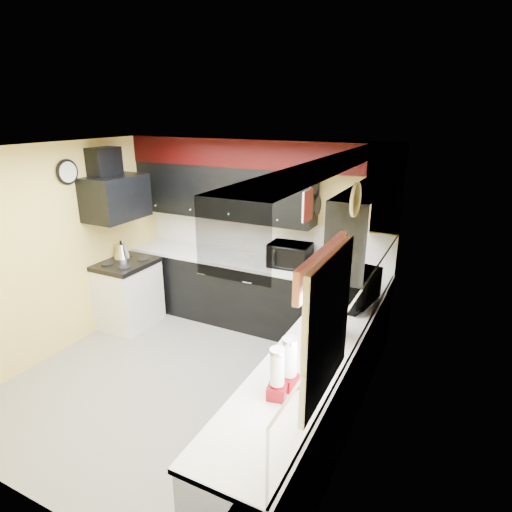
{
  "coord_description": "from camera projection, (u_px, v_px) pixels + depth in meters",
  "views": [
    {
      "loc": [
        2.46,
        -3.26,
        2.84
      ],
      "look_at": [
        0.46,
        0.72,
        1.31
      ],
      "focal_mm": 30.0,
      "sensor_mm": 36.0,
      "label": 1
    }
  ],
  "objects": [
    {
      "name": "ground",
      "position": [
        189.0,
        381.0,
        4.72
      ],
      "size": [
        3.6,
        3.6,
        0.0
      ],
      "primitive_type": "plane",
      "color": "gray",
      "rests_on": "ground"
    },
    {
      "name": "wall_back",
      "position": [
        261.0,
        232.0,
        5.84
      ],
      "size": [
        3.6,
        0.06,
        2.5
      ],
      "primitive_type": "cube",
      "color": "#E0C666",
      "rests_on": "ground"
    },
    {
      "name": "wall_right",
      "position": [
        361.0,
        311.0,
        3.55
      ],
      "size": [
        0.06,
        3.6,
        2.5
      ],
      "primitive_type": "cube",
      "color": "#E0C666",
      "rests_on": "ground"
    },
    {
      "name": "wall_left",
      "position": [
        59.0,
        251.0,
        5.08
      ],
      "size": [
        0.06,
        3.6,
        2.5
      ],
      "primitive_type": "cube",
      "color": "#E0C666",
      "rests_on": "ground"
    },
    {
      "name": "ceiling",
      "position": [
        176.0,
        149.0,
        3.91
      ],
      "size": [
        3.6,
        3.6,
        0.06
      ],
      "primitive_type": "cube",
      "color": "white",
      "rests_on": "wall_back"
    },
    {
      "name": "cab_back",
      "position": [
        251.0,
        294.0,
        5.84
      ],
      "size": [
        3.6,
        0.6,
        0.9
      ],
      "primitive_type": "cube",
      "color": "black",
      "rests_on": "ground"
    },
    {
      "name": "cab_right",
      "position": [
        310.0,
        402.0,
        3.68
      ],
      "size": [
        0.6,
        3.0,
        0.9
      ],
      "primitive_type": "cube",
      "color": "black",
      "rests_on": "ground"
    },
    {
      "name": "counter_back",
      "position": [
        251.0,
        262.0,
        5.69
      ],
      "size": [
        3.62,
        0.64,
        0.04
      ],
      "primitive_type": "cube",
      "color": "white",
      "rests_on": "cab_back"
    },
    {
      "name": "counter_right",
      "position": [
        313.0,
        355.0,
        3.53
      ],
      "size": [
        0.64,
        3.02,
        0.04
      ],
      "primitive_type": "cube",
      "color": "white",
      "rests_on": "cab_right"
    },
    {
      "name": "splash_back",
      "position": [
        261.0,
        237.0,
        5.85
      ],
      "size": [
        3.6,
        0.02,
        0.5
      ],
      "primitive_type": "cube",
      "color": "white",
      "rests_on": "counter_back"
    },
    {
      "name": "splash_right",
      "position": [
        359.0,
        318.0,
        3.58
      ],
      "size": [
        0.02,
        3.6,
        0.5
      ],
      "primitive_type": "cube",
      "color": "white",
      "rests_on": "counter_right"
    },
    {
      "name": "upper_back",
      "position": [
        222.0,
        192.0,
        5.72
      ],
      "size": [
        2.6,
        0.35,
        0.7
      ],
      "primitive_type": "cube",
      "color": "black",
      "rests_on": "wall_back"
    },
    {
      "name": "upper_right",
      "position": [
        369.0,
        221.0,
        4.21
      ],
      "size": [
        0.35,
        1.8,
        0.7
      ],
      "primitive_type": "cube",
      "color": "black",
      "rests_on": "wall_right"
    },
    {
      "name": "soffit_back",
      "position": [
        255.0,
        153.0,
        5.34
      ],
      "size": [
        3.6,
        0.36,
        0.35
      ],
      "primitive_type": "cube",
      "color": "black",
      "rests_on": "wall_back"
    },
    {
      "name": "soffit_right",
      "position": [
        342.0,
        184.0,
        3.13
      ],
      "size": [
        0.36,
        3.24,
        0.35
      ],
      "primitive_type": "cube",
      "color": "black",
      "rests_on": "wall_right"
    },
    {
      "name": "stove",
      "position": [
        129.0,
        295.0,
        5.85
      ],
      "size": [
        0.6,
        0.75,
        0.86
      ],
      "primitive_type": "cube",
      "color": "white",
      "rests_on": "ground"
    },
    {
      "name": "cooktop",
      "position": [
        126.0,
        264.0,
        5.7
      ],
      "size": [
        0.62,
        0.77,
        0.06
      ],
      "primitive_type": "cube",
      "color": "black",
      "rests_on": "stove"
    },
    {
      "name": "hood",
      "position": [
        116.0,
        198.0,
        5.44
      ],
      "size": [
        0.5,
        0.78,
        0.55
      ],
      "primitive_type": "cube",
      "color": "black",
      "rests_on": "wall_left"
    },
    {
      "name": "hood_duct",
      "position": [
        104.0,
        164.0,
        5.36
      ],
      "size": [
        0.24,
        0.4,
        0.4
      ],
      "primitive_type": "cube",
      "color": "black",
      "rests_on": "wall_left"
    },
    {
      "name": "window",
      "position": [
        328.0,
        325.0,
        2.7
      ],
      "size": [
        0.03,
        0.86,
        0.96
      ],
      "primitive_type": null,
      "color": "white",
      "rests_on": "wall_right"
    },
    {
      "name": "valance",
      "position": [
        323.0,
        264.0,
        2.59
      ],
      "size": [
        0.04,
        0.88,
        0.2
      ],
      "primitive_type": "cube",
      "color": "red",
      "rests_on": "wall_right"
    },
    {
      "name": "pan_top",
      "position": [
        315.0,
        185.0,
        5.03
      ],
      "size": [
        0.03,
        0.22,
        0.4
      ],
      "primitive_type": null,
      "color": "black",
      "rests_on": "upper_back"
    },
    {
      "name": "pan_mid",
      "position": [
        310.0,
        208.0,
        5.01
      ],
      "size": [
        0.03,
        0.28,
        0.46
      ],
      "primitive_type": null,
      "color": "black",
      "rests_on": "upper_back"
    },
    {
      "name": "pan_low",
      "position": [
        317.0,
        206.0,
        5.24
      ],
      "size": [
        0.03,
        0.24,
        0.42
      ],
      "primitive_type": null,
      "color": "black",
      "rests_on": "upper_back"
    },
    {
      "name": "cut_board",
      "position": [
        307.0,
        206.0,
        4.88
      ],
      "size": [
        0.03,
        0.26,
        0.35
      ],
      "primitive_type": "cube",
      "color": "white",
      "rests_on": "upper_back"
    },
    {
      "name": "baskets",
      "position": [
        329.0,
        310.0,
        3.74
      ],
      "size": [
        0.27,
        0.27,
        0.5
      ],
      "primitive_type": null,
      "color": "brown",
      "rests_on": "upper_right"
    },
    {
      "name": "clock",
      "position": [
        67.0,
        172.0,
        4.99
      ],
      "size": [
        0.03,
        0.3,
        0.3
      ],
      "primitive_type": null,
      "color": "black",
      "rests_on": "wall_left"
    },
    {
      "name": "deco_plate",
      "position": [
        356.0,
        200.0,
        2.94
      ],
      "size": [
        0.03,
        0.24,
        0.24
      ],
      "primitive_type": null,
      "color": "white",
      "rests_on": "wall_right"
    },
    {
      "name": "toaster_oven",
      "position": [
        290.0,
        255.0,
        5.42
      ],
      "size": [
        0.54,
        0.46,
        0.3
      ],
      "primitive_type": "imported",
      "rotation": [
        0.0,
        0.0,
        0.05
      ],
      "color": "black",
      "rests_on": "counter_back"
    },
    {
      "name": "microwave",
      "position": [
        351.0,
        287.0,
        4.39
      ],
      "size": [
        0.51,
        0.68,
        0.34
      ],
      "primitive_type": "imported",
      "rotation": [
        0.0,
        0.0,
        1.41
      ],
      "color": "black",
      "rests_on": "counter_right"
    },
    {
      "name": "utensil_crock",
      "position": [
        333.0,
        266.0,
        5.24
      ],
      "size": [
        0.19,
        0.19,
        0.16
      ],
      "primitive_type": "cylinder",
      "rotation": [
        0.0,
        0.0,
        0.39
      ],
      "color": "silver",
      "rests_on": "counter_back"
    },
    {
      "name": "knife_block",
      "position": [
        322.0,
        261.0,
        5.29
      ],
      "size": [
        0.13,
        0.17,
        0.25
      ],
      "primitive_type": "cube",
      "rotation": [
        0.0,
        0.0,
        -0.1
      ],
      "color": "black",
      "rests_on": "counter_back"
    },
    {
      "name": "kettle",
      "position": [
        122.0,
        251.0,
        5.82
      ],
      "size": [
        0.28,
        0.28,
        0.2
      ],
      "primitive_type": null,
      "rotation": [
        0.0,
        0.0,
        -0.34
      ],
      "color": "#B0B0B4",
      "rests_on": "cooktop"
    },
    {
      "name": "dispenser_a",
      "position": [
        277.0,
        376.0,
        2.92
      ],
      "size": [
        0.15,
        0.15,
        0.34
      ],
      "primitive_type": null,
      "rotation": [
        0.0,
        0.0,
        0.2
      ],
      "color": "#711000",
      "rests_on": "counter_right"
    },
    {
      "name": "dispenser_b",
      "position": [
        290.0,
        366.0,
        3.03
      ],
      "size": [
        0.17,
        0.17,
        0.36
      ],
      "primitive_type": null,
      "rotation": [
        0.0,
        0.0,
        -0.37
      ],
      "color": "#61120B",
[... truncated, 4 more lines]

